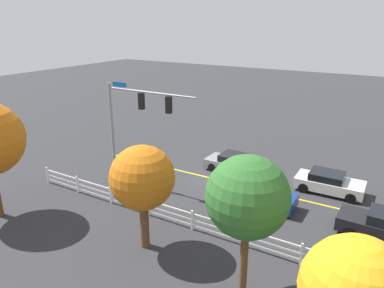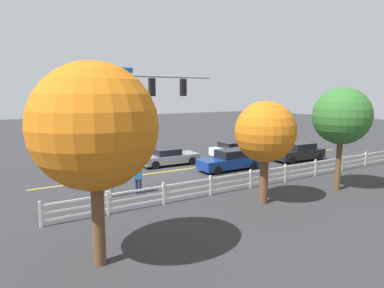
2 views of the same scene
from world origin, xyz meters
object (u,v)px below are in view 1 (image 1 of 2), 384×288
Objects in this scene: tree_0 at (247,197)px; tree_2 at (142,178)px; car_0 at (329,183)px; car_2 at (236,164)px; car_1 at (257,193)px; pedestrian at (132,174)px.

tree_0 is 5.45m from tree_2.
car_0 is 11.92m from tree_0.
car_2 is 0.89× the size of tree_2.
tree_0 is (-2.26, 7.37, 3.60)m from car_1.
tree_2 is at bearing -121.86° from car_0.
car_2 is (3.09, -3.88, -0.07)m from car_1.
car_2 is at bearing 179.71° from car_0.
tree_0 is at bearing -96.56° from car_0.
car_2 is 2.76× the size of pedestrian.
pedestrian is at bearing -153.23° from car_0.
car_0 reaches higher than car_2.
pedestrian is 7.45m from tree_2.
tree_2 reaches higher than car_0.
pedestrian reaches higher than car_2.
car_0 is 0.88× the size of car_1.
pedestrian is 12.08m from tree_0.
car_1 reaches higher than car_2.
tree_0 reaches higher than tree_2.
pedestrian is 0.32× the size of tree_2.
car_2 is at bearing -64.59° from tree_0.
tree_2 is (3.14, 6.91, 2.96)m from car_1.
car_1 is 2.84× the size of pedestrian.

